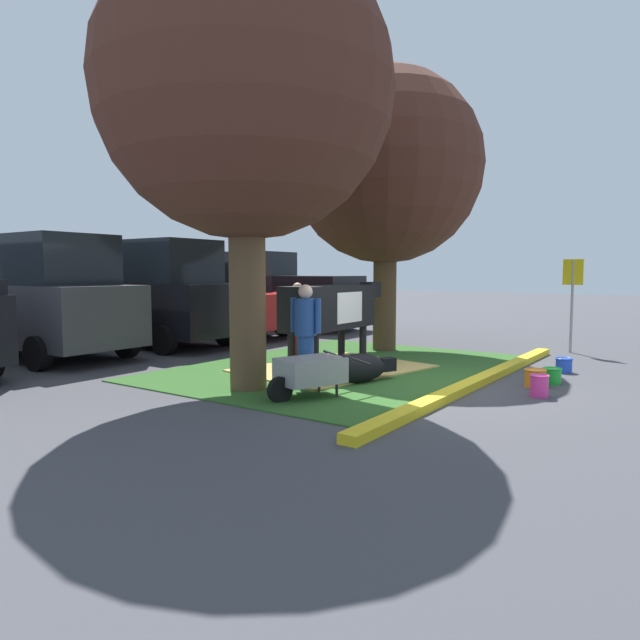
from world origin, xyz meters
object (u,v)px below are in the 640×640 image
at_px(wheelbarrow, 309,371).
at_px(bucket_green, 552,375).
at_px(bucket_pink, 539,385).
at_px(pickup_truck_maroon, 279,293).
at_px(person_visitor_near, 306,333).
at_px(suv_dark_grey, 41,297).
at_px(parking_sign, 573,287).
at_px(calf_lying, 358,368).
at_px(shade_tree_left, 245,91).
at_px(sedan_red, 223,301).
at_px(cow_holstein, 332,308).
at_px(bucket_blue, 564,365).
at_px(person_handler, 298,317).
at_px(suv_black, 153,293).
at_px(bucket_orange, 535,378).
at_px(shade_tree_right, 386,168).

bearing_deg(wheelbarrow, bucket_green, -39.44).
height_order(bucket_pink, pickup_truck_maroon, pickup_truck_maroon).
xyz_separation_m(person_visitor_near, pickup_truck_maroon, (7.07, 6.31, 0.26)).
bearing_deg(bucket_pink, suv_dark_grey, 102.42).
bearing_deg(parking_sign, calf_lying, 160.17).
height_order(shade_tree_left, sedan_red, shade_tree_left).
xyz_separation_m(cow_holstein, calf_lying, (-1.05, -1.20, -0.88)).
relative_size(shade_tree_left, bucket_blue, 21.93).
bearing_deg(person_visitor_near, sedan_red, 54.36).
relative_size(shade_tree_left, suv_dark_grey, 1.43).
xyz_separation_m(person_handler, bucket_pink, (-1.17, -5.23, -0.66)).
xyz_separation_m(suv_black, pickup_truck_maroon, (5.15, 0.28, -0.16)).
relative_size(person_visitor_near, suv_dark_grey, 0.34).
bearing_deg(wheelbarrow, bucket_orange, -41.86).
bearing_deg(suv_dark_grey, bucket_pink, -77.58).
height_order(person_handler, pickup_truck_maroon, pickup_truck_maroon).
bearing_deg(person_handler, suv_dark_grey, 127.62).
relative_size(calf_lying, suv_dark_grey, 0.28).
distance_m(shade_tree_right, sedan_red, 5.95).
relative_size(wheelbarrow, bucket_orange, 4.75).
relative_size(suv_dark_grey, suv_black, 1.00).
relative_size(bucket_pink, bucket_green, 1.07).
xyz_separation_m(calf_lying, pickup_truck_maroon, (6.31, 6.79, 0.88)).
bearing_deg(shade_tree_left, pickup_truck_maroon, 36.50).
relative_size(bucket_orange, sedan_red, 0.08).
bearing_deg(bucket_blue, bucket_green, -176.37).
relative_size(calf_lying, sedan_red, 0.30).
xyz_separation_m(shade_tree_right, suv_dark_grey, (-5.01, 5.33, -2.80)).
bearing_deg(sedan_red, suv_black, -178.73).
height_order(person_handler, bucket_blue, person_handler).
bearing_deg(shade_tree_left, suv_black, 64.86).
xyz_separation_m(cow_holstein, person_handler, (0.75, 1.39, -0.29)).
relative_size(cow_holstein, bucket_pink, 9.83).
height_order(shade_tree_left, bucket_blue, shade_tree_left).
relative_size(shade_tree_right, suv_dark_grey, 1.34).
distance_m(calf_lying, bucket_green, 3.11).
distance_m(calf_lying, bucket_orange, 2.76).
xyz_separation_m(person_handler, parking_sign, (3.87, -4.64, 0.62)).
xyz_separation_m(person_handler, bucket_blue, (1.15, -5.08, -0.70)).
distance_m(person_visitor_near, bucket_blue, 4.81).
xyz_separation_m(shade_tree_right, suv_black, (-2.42, 5.03, -2.80)).
bearing_deg(wheelbarrow, shade_tree_right, 16.84).
height_order(calf_lying, bucket_blue, calf_lying).
xyz_separation_m(calf_lying, bucket_orange, (1.33, -2.41, -0.09)).
bearing_deg(suv_dark_grey, pickup_truck_maroon, -0.15).
bearing_deg(suv_black, bucket_green, -86.23).
bearing_deg(suv_black, bucket_pink, -93.24).
height_order(parking_sign, bucket_pink, parking_sign).
xyz_separation_m(parking_sign, bucket_pink, (-5.04, -0.59, -1.29)).
distance_m(suv_dark_grey, suv_black, 2.61).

